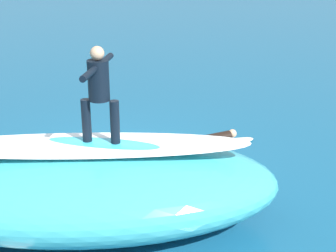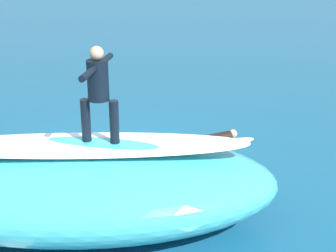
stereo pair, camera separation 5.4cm
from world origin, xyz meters
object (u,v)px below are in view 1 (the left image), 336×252
(surfboard_riding, at_px, (102,144))
(surfboard_paddling, at_px, (214,146))
(surfer_paddling, at_px, (210,141))
(surfer_riding, at_px, (99,88))

(surfboard_riding, height_order, surfboard_paddling, surfboard_riding)
(surfboard_riding, bearing_deg, surfer_paddling, -113.46)
(surfer_riding, bearing_deg, surfboard_riding, 85.40)
(surfer_riding, bearing_deg, surfboard_paddling, -114.37)
(surfboard_paddling, bearing_deg, surfboard_riding, -151.38)
(surfboard_riding, height_order, surfer_riding, surfer_riding)
(surfboard_riding, bearing_deg, surfer_riding, -94.60)
(surfer_riding, height_order, surfboard_paddling, surfer_riding)
(surfboard_paddling, xyz_separation_m, surfer_paddling, (0.09, 0.08, 0.16))
(surfboard_riding, relative_size, surfboard_paddling, 1.02)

